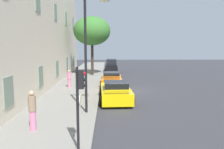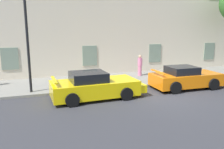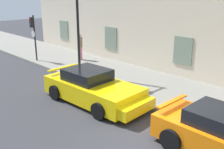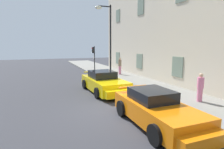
# 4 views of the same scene
# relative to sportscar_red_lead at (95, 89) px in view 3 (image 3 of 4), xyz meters

# --- Properties ---
(ground_plane) EXTENTS (80.00, 80.00, 0.00)m
(ground_plane) POSITION_rel_sportscar_red_lead_xyz_m (3.62, -0.97, -0.61)
(ground_plane) COLOR #333338
(sidewalk) EXTENTS (60.00, 4.31, 0.14)m
(sidewalk) POSITION_rel_sportscar_red_lead_xyz_m (3.62, 3.31, -0.54)
(sidewalk) COLOR gray
(sidewalk) RESTS_ON ground
(sportscar_red_lead) EXTENTS (4.96, 2.37, 1.41)m
(sportscar_red_lead) POSITION_rel_sportscar_red_lead_xyz_m (0.00, 0.00, 0.00)
(sportscar_red_lead) COLOR yellow
(sportscar_red_lead) RESTS_ON ground
(traffic_light) EXTENTS (0.44, 0.36, 3.02)m
(traffic_light) POSITION_rel_sportscar_red_lead_xyz_m (-7.99, 1.52, 1.58)
(traffic_light) COLOR black
(traffic_light) RESTS_ON sidewalk
(pedestrian_admiring) EXTENTS (0.47, 0.47, 1.79)m
(pedestrian_admiring) POSITION_rel_sportscar_red_lead_xyz_m (-6.05, 3.85, 0.45)
(pedestrian_admiring) COLOR pink
(pedestrian_admiring) RESTS_ON sidewalk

